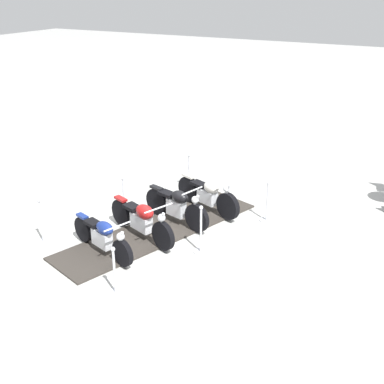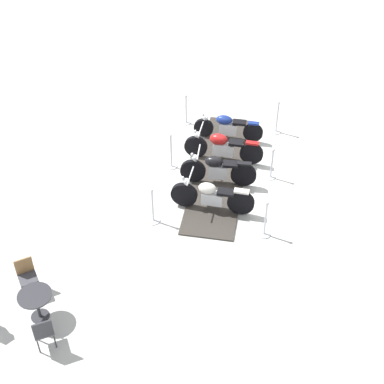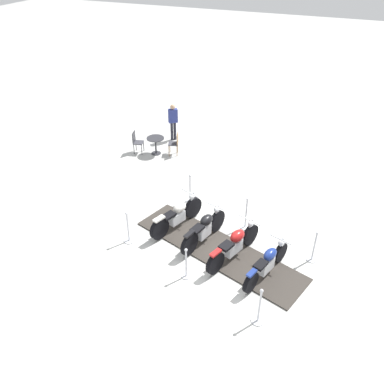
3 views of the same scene
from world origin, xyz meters
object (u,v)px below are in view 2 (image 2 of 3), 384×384
Objects in this scene: stanchion_left_mid at (272,167)px; cafe_chair_across_table at (27,274)px; motorcycle_maroon at (222,146)px; motorcycle_cream at (211,196)px; stanchion_right_rear at (153,212)px; stanchion_right_mid at (171,156)px; stanchion_right_front at (186,114)px; motorcycle_black at (217,169)px; stanchion_left_rear at (265,225)px; motorcycle_navy at (227,127)px; cafe_chair_near_table at (43,331)px; cafe_table at (36,301)px; stanchion_left_front at (277,122)px.

cafe_chair_across_table is (-6.46, -3.29, 0.19)m from stanchion_left_mid.
motorcycle_cream reaches higher than motorcycle_maroon.
motorcycle_cream is at bearing 7.96° from stanchion_right_rear.
stanchion_right_mid is at bearing 23.39° from motorcycle_maroon.
stanchion_right_rear reaches higher than cafe_chair_across_table.
stanchion_right_front is at bearing 72.06° from stanchion_right_rear.
stanchion_left_rear is at bearing 126.55° from motorcycle_black.
cafe_chair_across_table is at bearing 61.71° from motorcycle_navy.
stanchion_right_rear reaches higher than cafe_chair_near_table.
cafe_chair_near_table is (-2.53, -3.53, 0.22)m from stanchion_right_rear.
stanchion_right_rear is 3.87m from cafe_table.
stanchion_left_rear reaches higher than motorcycle_black.
cafe_chair_across_table is (-7.18, -5.52, 0.21)m from stanchion_left_front.
stanchion_right_front is at bearing -50.03° from motorcycle_maroon.
stanchion_right_front is at bearing 126.96° from cafe_chair_across_table.
stanchion_left_front is at bearing -108.03° from motorcycle_cream.
motorcycle_navy is 0.96× the size of motorcycle_cream.
stanchion_left_rear is 4.68m from stanchion_left_front.
motorcycle_black is (-0.33, -1.06, 0.01)m from motorcycle_maroon.
stanchion_left_mid is (1.57, 0.07, -0.16)m from motorcycle_black.
motorcycle_black is 2.32m from stanchion_left_rear.
stanchion_right_mid reaches higher than stanchion_right_rear.
stanchion_right_mid is 1.05× the size of stanchion_left_rear.
stanchion_left_front is (3.46, 1.34, -0.02)m from stanchion_right_mid.
stanchion_left_rear is at bearing 110.35° from motorcycle_navy.
cafe_chair_near_table is at bearing -116.47° from stanchion_right_front.
stanchion_left_front is at bearing -127.76° from motorcycle_maroon.
stanchion_left_front is (1.44, 4.45, 0.01)m from stanchion_left_rear.
motorcycle_maroon reaches higher than cafe_table.
motorcycle_black is at bearing 90.28° from motorcycle_navy.
cafe_table is (-6.20, -4.07, 0.19)m from stanchion_left_mid.
stanchion_right_rear is (-1.44, -4.45, -0.03)m from stanchion_right_front.
motorcycle_navy is at bearing -87.64° from motorcycle_cream.
stanchion_right_front reaches higher than cafe_chair_near_table.
stanchion_left_rear is at bearing -17.94° from stanchion_right_rear.
stanchion_left_rear reaches higher than cafe_table.
stanchion_right_front is 4.68m from stanchion_right_rear.
stanchion_left_rear is 5.84m from cafe_chair_across_table.
motorcycle_cream is 5.04m from cafe_chair_across_table.
stanchion_right_mid is 1.07× the size of stanchion_right_rear.
motorcycle_maroon is 1.93× the size of stanchion_right_mid.
stanchion_left_front reaches higher than motorcycle_navy.
motorcycle_navy is 2.17m from stanchion_right_mid.
cafe_table is (-4.29, -2.95, 0.06)m from motorcycle_cream.
stanchion_left_front is 1.18× the size of cafe_chair_across_table.
stanchion_left_rear is 1.48× the size of cafe_table.
stanchion_left_front reaches higher than cafe_chair_near_table.
stanchion_left_front reaches higher than stanchion_right_front.
stanchion_left_mid is at bearing -129.44° from motorcycle_cream.
stanchion_right_front is (-0.12, 4.24, -0.15)m from motorcycle_cream.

